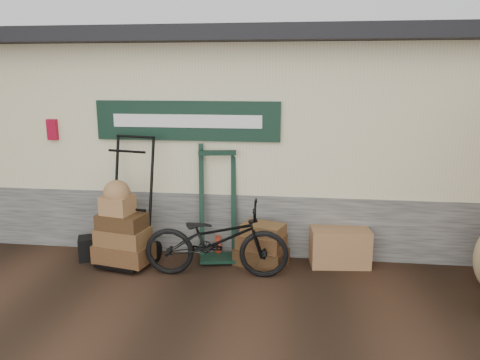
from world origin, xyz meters
The scene contains 8 objects.
ground centered at (0.00, 0.00, 0.00)m, with size 80.00×80.00×0.00m, color black.
station_building centered at (-0.01, 2.74, 1.61)m, with size 14.40×4.10×3.20m.
porter_trolley centered at (-1.04, 0.55, 0.90)m, with size 0.90×0.67×1.80m, color black, non-canonical shape.
green_barrow centered at (0.14, 0.85, 0.82)m, with size 0.59×0.50×1.63m, color black, non-canonical shape.
suitcase_stack centered at (0.78, 0.67, 0.30)m, with size 0.68×0.43×0.61m, color #3B2512, non-canonical shape.
wicker_hamper centered at (1.85, 0.85, 0.26)m, with size 0.79×0.52×0.52m, color olive.
black_trunk centered at (-1.65, 0.56, 0.16)m, with size 0.33×0.28×0.33m, color black.
bicycle centered at (0.23, 0.24, 0.54)m, with size 1.87×0.65×1.09m, color black.
Camera 1 is at (1.27, -5.40, 2.58)m, focal length 35.00 mm.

